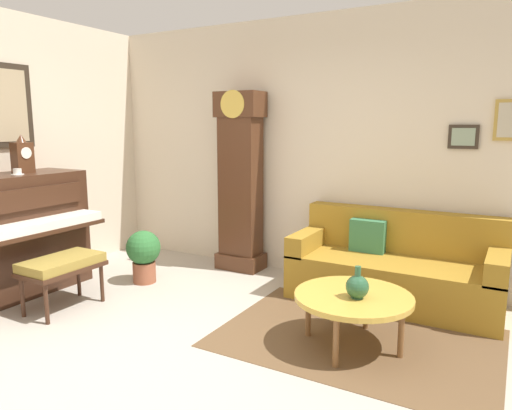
% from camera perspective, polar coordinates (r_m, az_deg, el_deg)
% --- Properties ---
extents(ground_plane, '(6.40, 6.00, 0.10)m').
position_cam_1_polar(ground_plane, '(3.57, -10.14, -19.07)').
color(ground_plane, '#B2A899').
extents(wall_back, '(5.30, 0.13, 2.80)m').
position_cam_1_polar(wall_back, '(5.20, 6.65, 6.82)').
color(wall_back, beige).
rests_on(wall_back, ground_plane).
extents(area_rug, '(2.10, 1.50, 0.01)m').
position_cam_1_polar(area_rug, '(3.91, 12.09, -15.51)').
color(area_rug, brown).
rests_on(area_rug, ground_plane).
extents(piano, '(0.87, 1.44, 1.19)m').
position_cam_1_polar(piano, '(5.14, -27.72, -3.27)').
color(piano, '#3D2316').
rests_on(piano, ground_plane).
extents(piano_bench, '(0.42, 0.70, 0.48)m').
position_cam_1_polar(piano_bench, '(4.60, -22.51, -6.84)').
color(piano_bench, '#3D2316').
rests_on(piano_bench, ground_plane).
extents(grandfather_clock, '(0.52, 0.34, 2.03)m').
position_cam_1_polar(grandfather_clock, '(5.35, -1.90, 2.26)').
color(grandfather_clock, '#4C2B19').
rests_on(grandfather_clock, ground_plane).
extents(couch, '(1.90, 0.80, 0.84)m').
position_cam_1_polar(couch, '(4.67, 16.51, -7.43)').
color(couch, olive).
rests_on(couch, ground_plane).
extents(coffee_table, '(0.88, 0.88, 0.41)m').
position_cam_1_polar(coffee_table, '(3.64, 11.74, -11.04)').
color(coffee_table, gold).
rests_on(coffee_table, ground_plane).
extents(mantel_clock, '(0.13, 0.18, 0.38)m').
position_cam_1_polar(mantel_clock, '(5.15, -26.52, 5.39)').
color(mantel_clock, '#4C2B19').
rests_on(mantel_clock, piano).
extents(teacup, '(0.12, 0.12, 0.06)m').
position_cam_1_polar(teacup, '(5.01, -27.02, 3.55)').
color(teacup, white).
rests_on(teacup, piano).
extents(green_jug, '(0.17, 0.17, 0.24)m').
position_cam_1_polar(green_jug, '(3.53, 12.21, -9.66)').
color(green_jug, '#234C33').
rests_on(green_jug, coffee_table).
extents(potted_plant, '(0.36, 0.36, 0.56)m').
position_cam_1_polar(potted_plant, '(5.12, -13.51, -5.67)').
color(potted_plant, '#935138').
rests_on(potted_plant, ground_plane).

